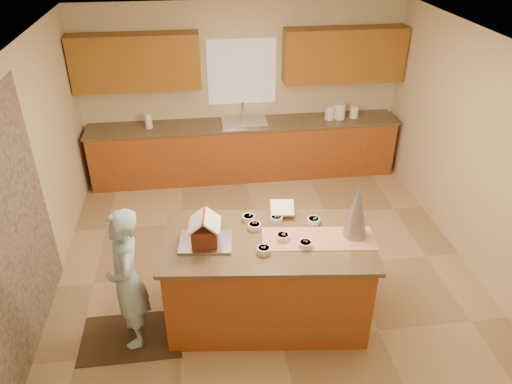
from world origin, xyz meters
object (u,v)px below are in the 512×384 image
at_px(island_base, 267,281).
at_px(tinsel_tree, 357,210).
at_px(boy, 127,280).
at_px(gingerbread_house, 205,231).

distance_m(island_base, tinsel_tree, 1.21).
bearing_deg(tinsel_tree, island_base, 177.38).
distance_m(tinsel_tree, boy, 2.32).
relative_size(boy, gingerbread_house, 4.45).
height_order(island_base, gingerbread_house, gingerbread_house).
relative_size(tinsel_tree, boy, 0.40).
bearing_deg(gingerbread_house, boy, -168.75).
relative_size(island_base, gingerbread_house, 5.84).
relative_size(tinsel_tree, gingerbread_house, 1.78).
height_order(island_base, boy, boy).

